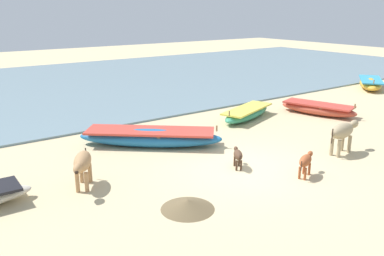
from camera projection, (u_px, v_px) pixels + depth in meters
ground at (245, 168)px, 12.05m from camera, size 80.00×80.00×0.00m
sea_water at (65, 86)px, 24.67m from camera, size 60.00×20.00×0.08m
fishing_boat_2 at (150, 137)px, 13.93m from camera, size 4.58×4.10×0.78m
fishing_boat_3 at (318, 109)px, 18.03m from camera, size 2.00×3.56×0.71m
fishing_boat_4 at (247, 113)px, 17.35m from camera, size 3.53×2.07×0.67m
fishing_boat_5 at (371, 83)px, 23.91m from camera, size 3.59×3.06×0.78m
cow_adult_tan at (82, 163)px, 10.53m from camera, size 0.98×1.39×0.96m
calf_near_rust at (306, 161)px, 11.31m from camera, size 0.96×0.58×0.65m
calf_far_dark at (238, 155)px, 11.95m from camera, size 0.59×0.79×0.56m
cow_second_adult_dun at (343, 132)px, 13.04m from camera, size 1.61×0.59×1.04m
debris_pile_0 at (188, 204)px, 9.55m from camera, size 1.79×1.79×0.24m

